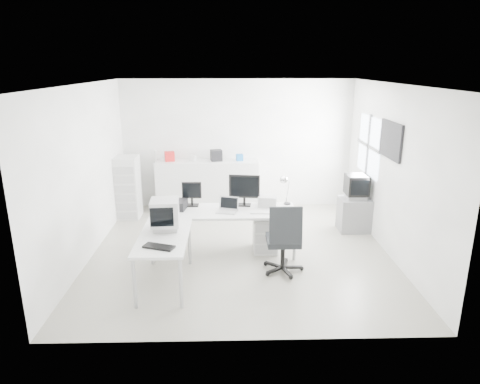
{
  "coord_description": "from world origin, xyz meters",
  "views": [
    {
      "loc": [
        -0.18,
        -6.78,
        3.09
      ],
      "look_at": [
        0.0,
        0.2,
        1.0
      ],
      "focal_mm": 32.0,
      "sensor_mm": 36.0,
      "label": 1
    }
  ],
  "objects_px": {
    "inkjet_printer": "(174,205)",
    "sideboard": "(208,185)",
    "lcd_monitor_small": "(192,194)",
    "side_desk": "(165,260)",
    "crt_tv": "(357,187)",
    "lcd_monitor_large": "(244,190)",
    "filing_cabinet": "(128,187)",
    "drawer_pedestal": "(265,234)",
    "tv_cabinet": "(354,214)",
    "laser_printer": "(268,201)",
    "crt_monitor": "(165,216)",
    "office_chair": "(283,237)",
    "laptop": "(227,205)",
    "main_desk": "(224,231)"
  },
  "relations": [
    {
      "from": "office_chair",
      "to": "tv_cabinet",
      "type": "xyz_separation_m",
      "value": [
        1.58,
        1.66,
        -0.24
      ]
    },
    {
      "from": "crt_monitor",
      "to": "filing_cabinet",
      "type": "height_order",
      "value": "filing_cabinet"
    },
    {
      "from": "main_desk",
      "to": "drawer_pedestal",
      "type": "relative_size",
      "value": 4.0
    },
    {
      "from": "side_desk",
      "to": "laptop",
      "type": "distance_m",
      "value": 1.43
    },
    {
      "from": "crt_monitor",
      "to": "tv_cabinet",
      "type": "bearing_deg",
      "value": 23.76
    },
    {
      "from": "side_desk",
      "to": "crt_tv",
      "type": "relative_size",
      "value": 2.8
    },
    {
      "from": "lcd_monitor_small",
      "to": "office_chair",
      "type": "relative_size",
      "value": 0.37
    },
    {
      "from": "inkjet_printer",
      "to": "lcd_monitor_small",
      "type": "bearing_deg",
      "value": 35.85
    },
    {
      "from": "lcd_monitor_small",
      "to": "laser_printer",
      "type": "height_order",
      "value": "lcd_monitor_small"
    },
    {
      "from": "drawer_pedestal",
      "to": "lcd_monitor_large",
      "type": "bearing_deg",
      "value": 150.26
    },
    {
      "from": "main_desk",
      "to": "inkjet_printer",
      "type": "bearing_deg",
      "value": 173.29
    },
    {
      "from": "laser_printer",
      "to": "crt_monitor",
      "type": "xyz_separation_m",
      "value": [
        -1.6,
        -1.07,
        0.12
      ]
    },
    {
      "from": "inkjet_printer",
      "to": "drawer_pedestal",
      "type": "bearing_deg",
      "value": 7.44
    },
    {
      "from": "main_desk",
      "to": "laser_printer",
      "type": "bearing_deg",
      "value": 16.35
    },
    {
      "from": "laptop",
      "to": "side_desk",
      "type": "bearing_deg",
      "value": -115.01
    },
    {
      "from": "office_chair",
      "to": "tv_cabinet",
      "type": "bearing_deg",
      "value": 46.42
    },
    {
      "from": "side_desk",
      "to": "lcd_monitor_small",
      "type": "distance_m",
      "value": 1.5
    },
    {
      "from": "lcd_monitor_large",
      "to": "filing_cabinet",
      "type": "height_order",
      "value": "lcd_monitor_large"
    },
    {
      "from": "sideboard",
      "to": "office_chair",
      "type": "bearing_deg",
      "value": -66.68
    },
    {
      "from": "lcd_monitor_large",
      "to": "sideboard",
      "type": "height_order",
      "value": "lcd_monitor_large"
    },
    {
      "from": "crt_monitor",
      "to": "filing_cabinet",
      "type": "bearing_deg",
      "value": 109.29
    },
    {
      "from": "crt_monitor",
      "to": "laser_printer",
      "type": "bearing_deg",
      "value": 29.53
    },
    {
      "from": "inkjet_printer",
      "to": "lcd_monitor_large",
      "type": "xyz_separation_m",
      "value": [
        1.2,
        0.15,
        0.2
      ]
    },
    {
      "from": "lcd_monitor_large",
      "to": "filing_cabinet",
      "type": "bearing_deg",
      "value": 154.1
    },
    {
      "from": "tv_cabinet",
      "to": "crt_tv",
      "type": "height_order",
      "value": "crt_tv"
    },
    {
      "from": "main_desk",
      "to": "lcd_monitor_small",
      "type": "distance_m",
      "value": 0.84
    },
    {
      "from": "laser_printer",
      "to": "office_chair",
      "type": "bearing_deg",
      "value": -70.21
    },
    {
      "from": "laptop",
      "to": "tv_cabinet",
      "type": "height_order",
      "value": "laptop"
    },
    {
      "from": "laptop",
      "to": "lcd_monitor_small",
      "type": "bearing_deg",
      "value": 166.72
    },
    {
      "from": "laptop",
      "to": "tv_cabinet",
      "type": "xyz_separation_m",
      "value": [
        2.44,
        1.03,
        -0.55
      ]
    },
    {
      "from": "sideboard",
      "to": "filing_cabinet",
      "type": "bearing_deg",
      "value": -164.2
    },
    {
      "from": "lcd_monitor_large",
      "to": "side_desk",
      "type": "bearing_deg",
      "value": -124.14
    },
    {
      "from": "side_desk",
      "to": "office_chair",
      "type": "height_order",
      "value": "office_chair"
    },
    {
      "from": "inkjet_printer",
      "to": "sideboard",
      "type": "relative_size",
      "value": 0.19
    },
    {
      "from": "lcd_monitor_small",
      "to": "crt_tv",
      "type": "relative_size",
      "value": 0.83
    },
    {
      "from": "laptop",
      "to": "lcd_monitor_large",
      "type": "bearing_deg",
      "value": 66.38
    },
    {
      "from": "inkjet_printer",
      "to": "filing_cabinet",
      "type": "height_order",
      "value": "filing_cabinet"
    },
    {
      "from": "lcd_monitor_large",
      "to": "sideboard",
      "type": "relative_size",
      "value": 0.25
    },
    {
      "from": "lcd_monitor_large",
      "to": "tv_cabinet",
      "type": "distance_m",
      "value": 2.36
    },
    {
      "from": "tv_cabinet",
      "to": "laptop",
      "type": "bearing_deg",
      "value": -157.19
    },
    {
      "from": "main_desk",
      "to": "lcd_monitor_large",
      "type": "bearing_deg",
      "value": 35.54
    },
    {
      "from": "crt_monitor",
      "to": "crt_tv",
      "type": "relative_size",
      "value": 0.85
    },
    {
      "from": "main_desk",
      "to": "crt_tv",
      "type": "height_order",
      "value": "crt_tv"
    },
    {
      "from": "main_desk",
      "to": "laser_printer",
      "type": "xyz_separation_m",
      "value": [
        0.75,
        0.22,
        0.46
      ]
    },
    {
      "from": "filing_cabinet",
      "to": "drawer_pedestal",
      "type": "bearing_deg",
      "value": -32.94
    },
    {
      "from": "lcd_monitor_small",
      "to": "sideboard",
      "type": "height_order",
      "value": "lcd_monitor_small"
    },
    {
      "from": "laptop",
      "to": "laser_printer",
      "type": "height_order",
      "value": "laptop"
    },
    {
      "from": "drawer_pedestal",
      "to": "inkjet_printer",
      "type": "relative_size",
      "value": 1.42
    },
    {
      "from": "crt_tv",
      "to": "lcd_monitor_large",
      "type": "bearing_deg",
      "value": -162.45
    },
    {
      "from": "lcd_monitor_small",
      "to": "sideboard",
      "type": "distance_m",
      "value": 2.06
    }
  ]
}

